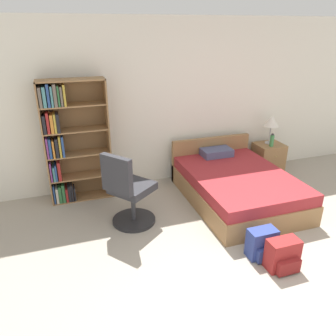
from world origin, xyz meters
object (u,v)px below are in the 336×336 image
object	(u,v)px
office_chair	(128,193)
backpack_red	(283,255)
water_bottle	(272,140)
backpack_blue	(262,244)
table_lamp	(272,122)
bookshelf	(68,142)
bed	(235,185)
nightstand	(268,158)

from	to	relation	value
office_chair	backpack_red	size ratio (longest dim) A/B	2.95
water_bottle	backpack_red	world-z (taller)	water_bottle
backpack_red	backpack_blue	xyz separation A→B (m)	(-0.10, 0.25, -0.00)
backpack_red	table_lamp	bearing A→B (deg)	59.53
bookshelf	bed	world-z (taller)	bookshelf
bookshelf	nightstand	xyz separation A→B (m)	(3.40, -0.06, -0.65)
bookshelf	backpack_blue	xyz separation A→B (m)	(1.93, -2.12, -0.74)
table_lamp	backpack_red	world-z (taller)	table_lamp
bookshelf	backpack_red	size ratio (longest dim) A/B	5.09
table_lamp	water_bottle	xyz separation A→B (m)	(-0.05, -0.14, -0.29)
nightstand	office_chair	bearing A→B (deg)	-161.42
office_chair	nightstand	world-z (taller)	office_chair
office_chair	table_lamp	bearing A→B (deg)	19.28
nightstand	water_bottle	bearing A→B (deg)	-112.37
bed	table_lamp	world-z (taller)	table_lamp
bed	office_chair	bearing A→B (deg)	-173.85
backpack_red	bookshelf	bearing A→B (deg)	130.58
office_chair	backpack_blue	bearing A→B (deg)	-41.37
table_lamp	bookshelf	bearing A→B (deg)	179.69
bed	backpack_red	world-z (taller)	bed
bookshelf	table_lamp	world-z (taller)	bookshelf
bed	water_bottle	xyz separation A→B (m)	(1.04, 0.64, 0.39)
office_chair	nightstand	size ratio (longest dim) A/B	1.99
bed	backpack_blue	xyz separation A→B (m)	(-0.39, -1.31, -0.08)
bed	backpack_blue	size ratio (longest dim) A/B	5.66
table_lamp	water_bottle	distance (m)	0.33
table_lamp	nightstand	bearing A→B (deg)	-103.62
office_chair	nightstand	xyz separation A→B (m)	(2.76, 0.93, -0.21)
water_bottle	backpack_blue	xyz separation A→B (m)	(-1.43, -1.96, -0.46)
bookshelf	table_lamp	xyz separation A→B (m)	(3.41, -0.02, 0.02)
nightstand	bookshelf	bearing A→B (deg)	178.99
bed	water_bottle	bearing A→B (deg)	31.69
bookshelf	office_chair	bearing A→B (deg)	-56.92
office_chair	backpack_red	xyz separation A→B (m)	(1.39, -1.38, -0.31)
nightstand	water_bottle	distance (m)	0.38
bed	backpack_red	size ratio (longest dim) A/B	5.57
office_chair	bookshelf	bearing A→B (deg)	123.08
nightstand	table_lamp	xyz separation A→B (m)	(0.01, 0.04, 0.66)
bed	backpack_blue	bearing A→B (deg)	-106.35
backpack_blue	nightstand	bearing A→B (deg)	54.50
bookshelf	water_bottle	size ratio (longest dim) A/B	7.97
water_bottle	nightstand	bearing A→B (deg)	67.63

